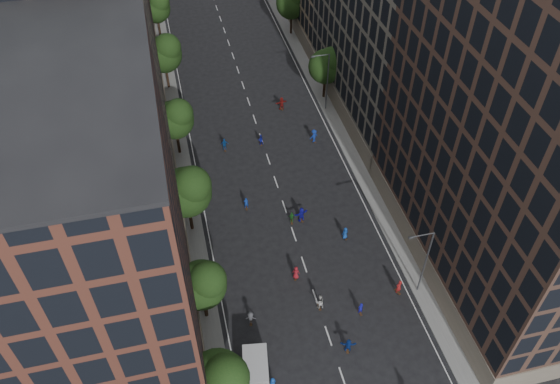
{
  "coord_description": "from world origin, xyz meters",
  "views": [
    {
      "loc": [
        -11.12,
        -17.33,
        47.06
      ],
      "look_at": [
        -0.4,
        27.61,
        2.0
      ],
      "focal_mm": 35.0,
      "sensor_mm": 36.0,
      "label": 1
    }
  ],
  "objects_px": {
    "skater_0": "(273,384)",
    "streetlamp_near": "(424,259)",
    "streetlamp_far": "(326,79)",
    "cargo_van": "(256,375)",
    "skater_1": "(360,308)"
  },
  "relations": [
    {
      "from": "skater_0",
      "to": "skater_1",
      "type": "bearing_deg",
      "value": -175.89
    },
    {
      "from": "cargo_van",
      "to": "skater_0",
      "type": "relative_size",
      "value": 3.56
    },
    {
      "from": "streetlamp_near",
      "to": "streetlamp_far",
      "type": "bearing_deg",
      "value": 90.0
    },
    {
      "from": "streetlamp_far",
      "to": "skater_0",
      "type": "xyz_separation_m",
      "value": [
        -16.8,
        -39.9,
        -4.42
      ]
    },
    {
      "from": "skater_0",
      "to": "streetlamp_near",
      "type": "bearing_deg",
      "value": 177.49
    },
    {
      "from": "streetlamp_near",
      "to": "cargo_van",
      "type": "bearing_deg",
      "value": -161.39
    },
    {
      "from": "streetlamp_far",
      "to": "skater_0",
      "type": "distance_m",
      "value": 43.51
    },
    {
      "from": "streetlamp_near",
      "to": "cargo_van",
      "type": "distance_m",
      "value": 19.52
    },
    {
      "from": "streetlamp_far",
      "to": "skater_1",
      "type": "bearing_deg",
      "value": -100.78
    },
    {
      "from": "streetlamp_near",
      "to": "skater_0",
      "type": "distance_m",
      "value": 18.69
    },
    {
      "from": "streetlamp_near",
      "to": "cargo_van",
      "type": "xyz_separation_m",
      "value": [
        -18.15,
        -6.11,
        -3.75
      ]
    },
    {
      "from": "streetlamp_far",
      "to": "skater_0",
      "type": "bearing_deg",
      "value": -112.83
    },
    {
      "from": "streetlamp_near",
      "to": "skater_0",
      "type": "height_order",
      "value": "streetlamp_near"
    },
    {
      "from": "cargo_van",
      "to": "skater_0",
      "type": "distance_m",
      "value": 1.7
    },
    {
      "from": "streetlamp_far",
      "to": "cargo_van",
      "type": "bearing_deg",
      "value": -114.89
    }
  ]
}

